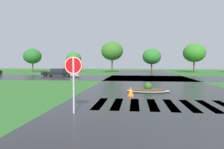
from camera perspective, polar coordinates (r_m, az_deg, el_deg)
The scene contains 9 objects.
asphalt_roadway at distance 14.79m, azimuth 13.52°, elevation -4.95°, with size 11.20×80.00×0.01m, color #232628.
asphalt_cross_road at distance 27.87m, azimuth 10.26°, elevation -0.98°, with size 90.00×10.08×0.01m, color #232628.
crosswalk_stripes at distance 10.61m, azimuth 16.32°, elevation -8.32°, with size 7.65×3.07×0.01m.
stop_sign at distance 8.52m, azimuth -10.89°, elevation 0.92°, with size 0.76×0.14×2.40m.
median_island at distance 15.07m, azimuth 10.20°, elevation -4.25°, with size 3.18×1.85×0.68m.
car_silver_hatch at distance 32.39m, azimuth -15.17°, elevation 0.57°, with size 4.67×2.25×1.20m.
drainage_pipe_stack at distance 29.12m, azimuth -10.40°, elevation -0.09°, with size 1.41×0.94×0.72m.
traffic_cone at distance 12.88m, azimuth 5.33°, elevation -4.81°, with size 0.39×0.39×0.61m.
background_treeline at distance 42.81m, azimuth 7.15°, elevation 5.63°, with size 47.63×6.45×6.43m.
Camera 1 is at (-1.79, -4.53, 2.15)m, focal length 32.18 mm.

